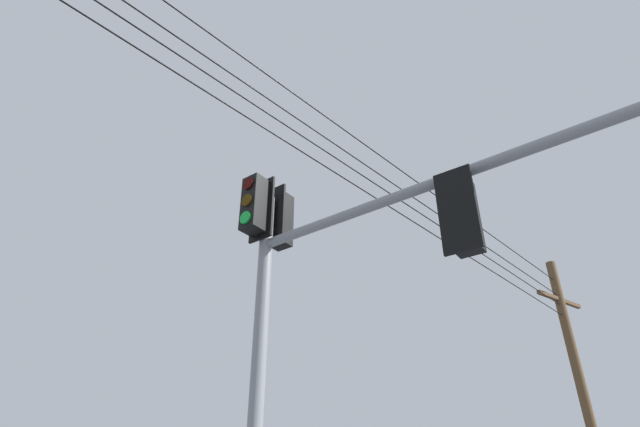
% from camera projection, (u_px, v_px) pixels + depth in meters
% --- Properties ---
extents(signal_mast_assembly, '(2.89, 5.51, 6.26)m').
position_uv_depth(signal_mast_assembly, '(316.00, 273.00, 6.76)').
color(signal_mast_assembly, gray).
rests_on(signal_mast_assembly, ground).
extents(utility_pole_wooden, '(2.34, 0.41, 9.08)m').
position_uv_depth(utility_pole_wooden, '(584.00, 398.00, 15.14)').
color(utility_pole_wooden, brown).
rests_on(utility_pole_wooden, ground).
extents(overhead_wire_span, '(26.30, 8.26, 1.52)m').
position_uv_depth(overhead_wire_span, '(216.00, 69.00, 8.20)').
color(overhead_wire_span, black).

